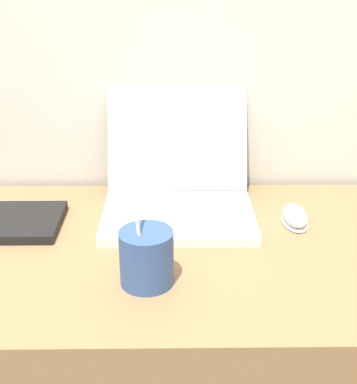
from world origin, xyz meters
name	(u,v)px	position (x,y,z in m)	size (l,w,h in m)	color
laptop	(178,186)	(0.07, 0.48, 0.80)	(0.33, 0.34, 0.25)	silver
drink_cup	(146,256)	(0.01, 0.18, 0.79)	(0.10, 0.10, 0.21)	#33518C
computer_mouse	(295,217)	(0.33, 0.40, 0.75)	(0.05, 0.10, 0.04)	white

